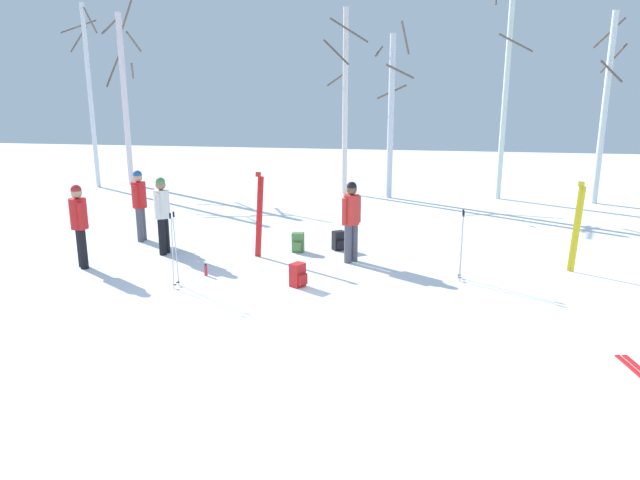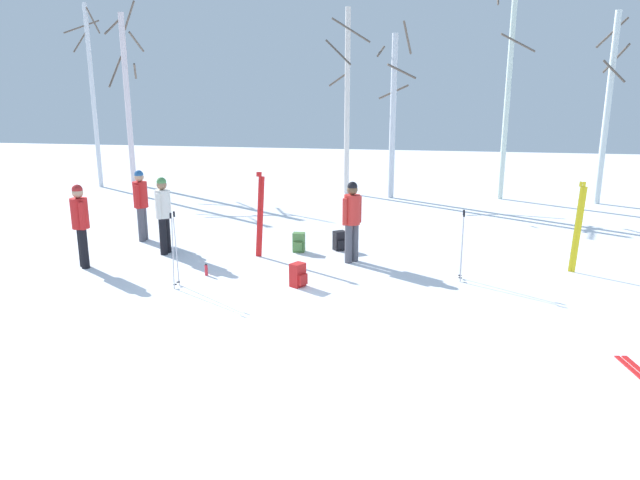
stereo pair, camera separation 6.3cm
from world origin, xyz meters
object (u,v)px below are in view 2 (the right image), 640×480
(birch_tree_2, at_px, (347,100))
(birch_tree_4, at_px, (508,84))
(person_2, at_px, (80,220))
(birch_tree_3, at_px, (393,113))
(ski_poles_0, at_px, (462,243))
(backpack_2, at_px, (340,241))
(ski_poles_1, at_px, (174,248))
(person_0, at_px, (141,201))
(backpack_1, at_px, (299,243))
(birch_tree_0, at_px, (93,94))
(person_3, at_px, (352,217))
(birch_tree_5, at_px, (608,107))
(backpack_0, at_px, (298,275))
(ski_pair_planted_1, at_px, (260,215))
(ski_pair_planted_0, at_px, (578,228))
(water_bottle_0, at_px, (206,270))
(birch_tree_1, at_px, (127,96))
(person_1, at_px, (163,210))

(birch_tree_2, bearing_deg, birch_tree_4, -0.79)
(person_2, xyz_separation_m, birch_tree_3, (5.52, 9.60, 1.88))
(ski_poles_0, distance_m, backpack_2, 3.20)
(birch_tree_3, bearing_deg, ski_poles_1, -106.62)
(person_0, distance_m, backpack_1, 4.05)
(ski_poles_1, height_order, birch_tree_3, birch_tree_3)
(backpack_1, relative_size, birch_tree_0, 0.07)
(person_3, xyz_separation_m, birch_tree_0, (-11.02, 8.40, 2.51))
(person_3, relative_size, birch_tree_5, 0.29)
(person_2, xyz_separation_m, backpack_0, (4.60, -0.34, -0.77))
(backpack_0, xyz_separation_m, backpack_1, (-0.55, 2.37, 0.00))
(ski_pair_planted_1, bearing_deg, birch_tree_2, 86.50)
(person_0, xyz_separation_m, birch_tree_2, (3.77, 7.84, 2.30))
(ski_pair_planted_1, bearing_deg, person_2, -156.06)
(ski_pair_planted_0, height_order, backpack_0, ski_pair_planted_0)
(ski_pair_planted_0, bearing_deg, water_bottle_0, -166.89)
(birch_tree_0, distance_m, birch_tree_3, 11.22)
(backpack_0, bearing_deg, backpack_2, 83.10)
(ski_pair_planted_1, bearing_deg, birch_tree_5, 43.17)
(ski_poles_0, bearing_deg, person_2, -175.26)
(person_2, height_order, ski_poles_0, person_2)
(ski_pair_planted_1, xyz_separation_m, birch_tree_2, (0.53, 8.68, 2.35))
(birch_tree_1, distance_m, birch_tree_4, 13.91)
(backpack_2, relative_size, water_bottle_0, 1.86)
(ski_pair_planted_1, relative_size, backpack_1, 4.24)
(person_2, distance_m, birch_tree_1, 11.89)
(person_0, xyz_separation_m, birch_tree_5, (12.12, 7.49, 2.10))
(ski_pair_planted_0, distance_m, backpack_0, 5.59)
(ski_poles_0, height_order, birch_tree_5, birch_tree_5)
(person_3, bearing_deg, person_2, -164.66)
(ski_poles_0, relative_size, birch_tree_5, 0.23)
(water_bottle_0, relative_size, birch_tree_5, 0.04)
(birch_tree_1, bearing_deg, person_1, -57.78)
(backpack_2, bearing_deg, person_1, -164.20)
(birch_tree_3, relative_size, birch_tree_4, 0.78)
(birch_tree_4, bearing_deg, birch_tree_2, 179.21)
(person_3, bearing_deg, person_0, 170.70)
(ski_poles_0, distance_m, ski_poles_1, 5.35)
(person_0, distance_m, birch_tree_0, 9.82)
(ski_poles_1, height_order, birch_tree_5, birch_tree_5)
(ski_poles_0, xyz_separation_m, birch_tree_0, (-13.24, 9.23, 2.76))
(person_1, relative_size, ski_pair_planted_1, 0.92)
(person_3, xyz_separation_m, backpack_2, (-0.41, 0.91, -0.77))
(birch_tree_3, bearing_deg, backpack_1, -100.97)
(water_bottle_0, xyz_separation_m, birch_tree_4, (6.50, 10.14, 3.69))
(person_1, xyz_separation_m, birch_tree_5, (11.04, 8.50, 2.10))
(person_3, height_order, backpack_2, person_3)
(person_1, bearing_deg, person_0, 136.75)
(birch_tree_1, height_order, birch_tree_5, birch_tree_1)
(person_3, distance_m, birch_tree_3, 8.35)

